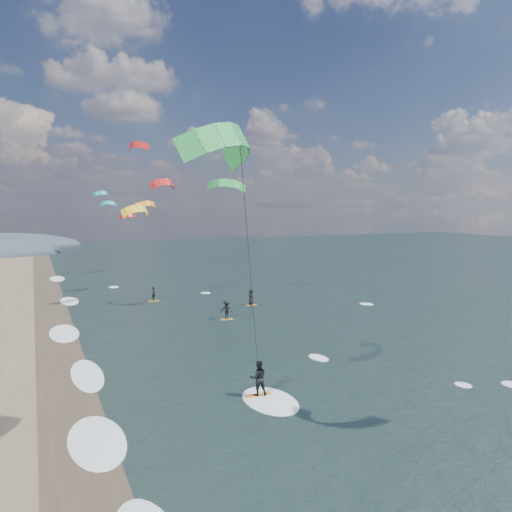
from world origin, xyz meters
name	(u,v)px	position (x,y,z in m)	size (l,w,h in m)	color
ground	(398,451)	(0.00, 0.00, 0.00)	(260.00, 260.00, 0.00)	black
wet_sand_strip	(70,409)	(-12.00, 10.00, 0.00)	(3.00, 240.00, 0.00)	#382D23
kitesurfer_near_b	(249,231)	(-5.17, 3.44, 9.00)	(7.17, 9.39, 13.65)	orange
far_kitesurfers	(223,303)	(2.88, 28.41, 0.84)	(9.65, 12.07, 1.72)	orange
bg_kite_field	(140,194)	(0.99, 56.86, 11.74)	(10.61, 65.50, 10.75)	green
shoreline_surf	(86,376)	(-10.80, 14.75, 0.00)	(2.40, 79.40, 0.11)	white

